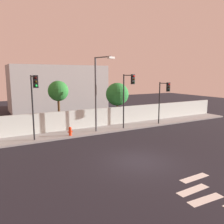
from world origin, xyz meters
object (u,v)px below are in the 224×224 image
(traffic_light_center, at_px, (128,90))
(roadside_tree_midleft, at_px, (58,91))
(fire_hydrant, at_px, (70,131))
(traffic_light_left, at_px, (164,94))
(traffic_light_right, at_px, (34,94))
(roadside_tree_midright, at_px, (117,94))
(street_lamp_curbside, at_px, (98,88))

(traffic_light_center, distance_m, roadside_tree_midleft, 6.61)
(traffic_light_center, distance_m, fire_hydrant, 6.51)
(traffic_light_left, relative_size, traffic_light_right, 0.86)
(traffic_light_left, relative_size, traffic_light_center, 0.84)
(fire_hydrant, bearing_deg, roadside_tree_midright, 25.19)
(fire_hydrant, bearing_deg, roadside_tree_midleft, 90.51)
(fire_hydrant, height_order, roadside_tree_midleft, roadside_tree_midleft)
(fire_hydrant, bearing_deg, traffic_light_center, -5.15)
(street_lamp_curbside, bearing_deg, traffic_light_left, -4.41)
(traffic_light_left, bearing_deg, street_lamp_curbside, 175.59)
(traffic_light_left, relative_size, fire_hydrant, 5.83)
(traffic_light_right, bearing_deg, traffic_light_center, 1.02)
(street_lamp_curbside, height_order, roadside_tree_midleft, street_lamp_curbside)
(roadside_tree_midleft, bearing_deg, street_lamp_curbside, -48.69)
(fire_hydrant, bearing_deg, street_lamp_curbside, -0.48)
(traffic_light_left, relative_size, roadside_tree_midleft, 0.92)
(roadside_tree_midleft, xyz_separation_m, roadside_tree_midright, (6.47, 0.00, -0.54))
(roadside_tree_midright, bearing_deg, traffic_light_left, -46.44)
(traffic_light_center, height_order, roadside_tree_midright, traffic_light_center)
(street_lamp_curbside, distance_m, roadside_tree_midleft, 4.09)
(traffic_light_center, relative_size, roadside_tree_midleft, 1.10)
(traffic_light_left, distance_m, fire_hydrant, 10.29)
(roadside_tree_midleft, distance_m, roadside_tree_midright, 6.50)
(traffic_light_center, bearing_deg, roadside_tree_midright, 75.86)
(traffic_light_center, height_order, roadside_tree_midleft, traffic_light_center)
(fire_hydrant, relative_size, roadside_tree_midleft, 0.16)
(roadside_tree_midleft, bearing_deg, traffic_light_left, -20.03)
(street_lamp_curbside, bearing_deg, traffic_light_center, -9.37)
(traffic_light_left, xyz_separation_m, street_lamp_curbside, (-7.22, 0.56, 0.78))
(traffic_light_right, xyz_separation_m, street_lamp_curbside, (5.58, 0.63, 0.27))
(traffic_light_center, xyz_separation_m, roadside_tree_midright, (0.89, 3.53, -0.72))
(traffic_light_right, xyz_separation_m, roadside_tree_midright, (9.37, 3.68, -0.68))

